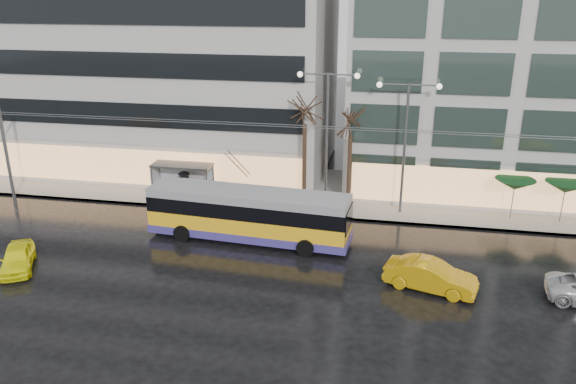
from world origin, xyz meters
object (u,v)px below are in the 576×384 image
(trolleybus, at_px, (249,216))
(bus_shelter, at_px, (178,173))
(street_lamp_near, at_px, (327,122))
(taxi_a, at_px, (17,258))

(trolleybus, relative_size, bus_shelter, 2.89)
(trolleybus, height_order, bus_shelter, trolleybus)
(trolleybus, distance_m, street_lamp_near, 8.29)
(street_lamp_near, height_order, taxi_a, street_lamp_near)
(street_lamp_near, bearing_deg, trolleybus, -123.40)
(taxi_a, bearing_deg, bus_shelter, 40.12)
(trolleybus, xyz_separation_m, taxi_a, (-11.17, -5.90, -0.86))
(trolleybus, bearing_deg, bus_shelter, 138.94)
(bus_shelter, distance_m, taxi_a, 12.56)
(street_lamp_near, xyz_separation_m, taxi_a, (-15.01, -11.72, -5.35))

